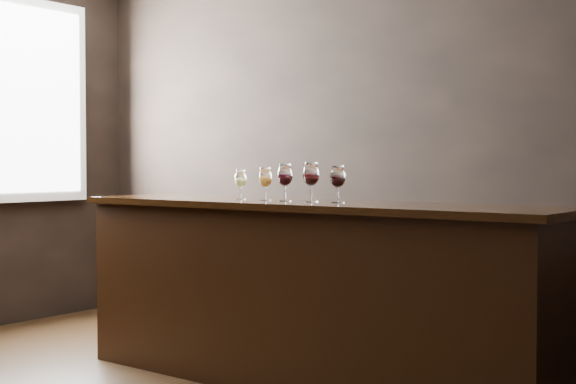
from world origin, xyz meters
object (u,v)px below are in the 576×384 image
Objects in this scene: glass_white at (241,180)px; glass_amber at (265,178)px; glass_red_b at (311,175)px; glass_red_c at (338,178)px; back_bar_shelf at (335,281)px; bar_counter at (306,298)px; glass_red_a at (285,176)px.

glass_amber reaches higher than glass_white.
glass_red_c is (0.17, 0.02, -0.01)m from glass_red_b.
glass_red_c reaches higher than glass_amber.
back_bar_shelf is 1.13m from glass_white.
bar_counter is 13.63× the size of glass_red_a.
bar_counter is 0.69m from glass_red_b.
glass_white reaches higher than back_bar_shelf.
glass_red_a reaches higher than glass_amber.
back_bar_shelf is at bearing 116.93° from glass_red_b.
glass_red_c is at bearing 2.97° from glass_white.
glass_red_a is at bearing -73.04° from back_bar_shelf.
glass_red_b reaches higher than glass_white.
glass_red_a reaches higher than glass_white.
glass_white is (-0.46, -0.03, 0.66)m from bar_counter.
back_bar_shelf is at bearing 97.78° from glass_amber.
glass_red_b is (0.50, 0.02, 0.03)m from glass_white.
glass_white is 0.67m from glass_red_c.
glass_red_a reaches higher than bar_counter.
glass_amber reaches higher than bar_counter.
back_bar_shelf is 13.65× the size of glass_amber.
glass_red_b is 0.17m from glass_red_c.
glass_red_c reaches higher than back_bar_shelf.
glass_amber is (-0.28, -0.01, 0.67)m from bar_counter.
glass_white is 0.33m from glass_red_a.
glass_amber is 0.15m from glass_red_a.
glass_red_a is at bearing 1.04° from glass_white.
glass_amber is (0.18, 0.01, 0.01)m from glass_white.
bar_counter is at bearing 166.53° from glass_red_b.
glass_red_b is 1.09× the size of glass_red_c.
glass_white is 0.92× the size of glass_amber.
bar_counter is 0.69m from glass_red_a.
bar_counter is 15.20× the size of glass_amber.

